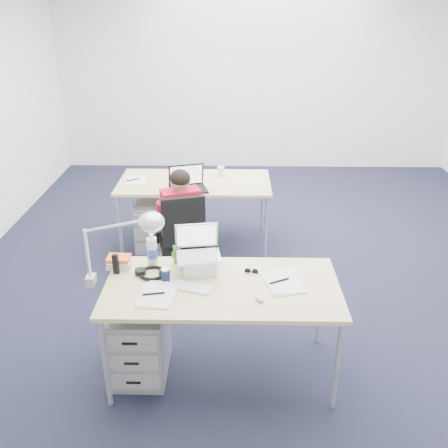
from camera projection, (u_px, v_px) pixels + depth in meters
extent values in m
plane|color=black|center=(268.00, 278.00, 4.89)|extent=(7.00, 7.00, 0.00)
cube|color=silver|center=(257.00, 77.00, 7.48)|extent=(6.00, 0.02, 2.80)
cube|color=tan|center=(222.00, 287.00, 3.39)|extent=(1.60, 0.80, 0.03)
cylinder|color=#B7BABC|center=(106.00, 363.00, 3.24)|extent=(0.04, 0.04, 0.70)
cylinder|color=#B7BABC|center=(337.00, 366.00, 3.22)|extent=(0.04, 0.04, 0.70)
cylinder|color=#B7BABC|center=(127.00, 302.00, 3.88)|extent=(0.04, 0.04, 0.70)
cylinder|color=#B7BABC|center=(320.00, 304.00, 3.85)|extent=(0.04, 0.04, 0.70)
cube|color=tan|center=(194.00, 183.00, 5.28)|extent=(1.60, 0.80, 0.03)
cylinder|color=#B7BABC|center=(120.00, 227.00, 5.13)|extent=(0.04, 0.04, 0.70)
cylinder|color=#B7BABC|center=(266.00, 228.00, 5.10)|extent=(0.04, 0.04, 0.70)
cylinder|color=#B7BABC|center=(133.00, 201.00, 5.76)|extent=(0.04, 0.04, 0.70)
cylinder|color=#B7BABC|center=(262.00, 202.00, 5.74)|extent=(0.04, 0.04, 0.70)
cylinder|color=black|center=(182.00, 259.00, 4.76)|extent=(0.04, 0.04, 0.37)
cube|color=black|center=(181.00, 241.00, 4.68)|extent=(0.49, 0.49, 0.06)
cube|color=black|center=(184.00, 222.00, 4.38)|extent=(0.38, 0.14, 0.46)
cube|color=red|center=(181.00, 214.00, 4.57)|extent=(0.39, 0.29, 0.47)
sphere|color=tan|center=(180.00, 180.00, 4.43)|extent=(0.18, 0.18, 0.18)
cube|color=gray|center=(139.00, 340.00, 3.57)|extent=(0.40, 0.50, 0.55)
cube|color=gray|center=(156.00, 226.00, 5.34)|extent=(0.40, 0.50, 0.55)
cube|color=white|center=(192.00, 287.00, 3.35)|extent=(0.29, 0.19, 0.01)
ellipsoid|color=white|center=(260.00, 298.00, 3.22)|extent=(0.08, 0.10, 0.03)
cylinder|color=#141D40|center=(165.00, 275.00, 3.42)|extent=(0.06, 0.06, 0.10)
cylinder|color=silver|center=(152.00, 250.00, 3.60)|extent=(0.10, 0.10, 0.24)
cube|color=silver|center=(119.00, 262.00, 3.61)|extent=(0.18, 0.13, 0.08)
cube|color=black|center=(116.00, 264.00, 3.50)|extent=(0.04, 0.03, 0.15)
cube|color=#F9DC90|center=(157.00, 295.00, 3.27)|extent=(0.25, 0.34, 0.01)
cube|color=#F9DC90|center=(282.00, 282.00, 3.41)|extent=(0.28, 0.36, 0.01)
cylinder|color=white|center=(221.00, 172.00, 5.40)|extent=(0.09, 0.09, 0.11)
cube|color=white|center=(135.00, 181.00, 5.27)|extent=(0.26, 0.33, 0.01)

